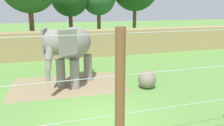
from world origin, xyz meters
name	(u,v)px	position (x,y,z in m)	size (l,w,h in m)	color
ground_plane	(98,119)	(0.00, 0.00, 0.00)	(120.00, 120.00, 0.00)	#609342
dirt_patch	(68,85)	(-0.57, 4.58, 0.00)	(6.29, 3.97, 0.01)	#937F5B
embankment_wall	(63,44)	(0.00, 12.23, 1.15)	(36.00, 1.80, 2.31)	tan
elephant	(71,47)	(-0.34, 4.50, 2.21)	(3.53, 3.92, 3.33)	gray
enrichment_ball	(147,79)	(3.49, 2.71, 0.49)	(0.99, 0.99, 0.99)	gray
cable_fence	(126,105)	(-0.07, -3.18, 1.97)	(9.30, 0.25, 3.92)	brown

